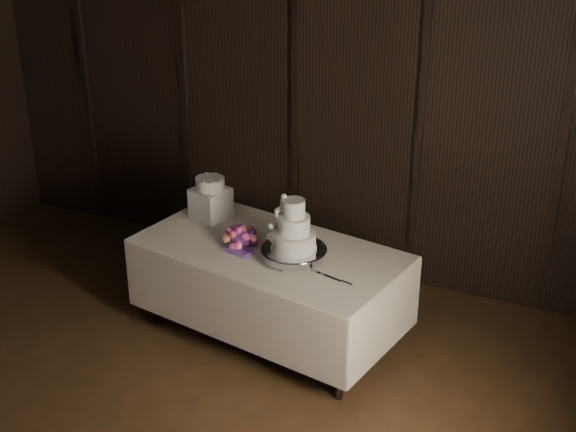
% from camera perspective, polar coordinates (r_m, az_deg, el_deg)
% --- Properties ---
extents(room, '(6.08, 7.08, 3.08)m').
position_cam_1_polar(room, '(4.18, -19.39, -4.90)').
color(room, black).
rests_on(room, ground).
extents(display_table, '(2.14, 1.37, 0.76)m').
position_cam_1_polar(display_table, '(6.13, -1.28, -5.14)').
color(display_table, beige).
rests_on(display_table, ground).
extents(cake_stand, '(0.50, 0.50, 0.09)m').
position_cam_1_polar(cake_stand, '(5.78, 0.41, -2.73)').
color(cake_stand, silver).
rests_on(cake_stand, display_table).
extents(wedding_cake, '(0.35, 0.32, 0.38)m').
position_cam_1_polar(wedding_cake, '(5.68, 0.09, -0.99)').
color(wedding_cake, white).
rests_on(wedding_cake, cake_stand).
extents(bouquet, '(0.40, 0.48, 0.20)m').
position_cam_1_polar(bouquet, '(5.99, -3.41, -1.46)').
color(bouquet, '#CF4D6F').
rests_on(bouquet, display_table).
extents(box_pedestal, '(0.32, 0.32, 0.25)m').
position_cam_1_polar(box_pedestal, '(6.42, -5.51, 0.91)').
color(box_pedestal, white).
rests_on(box_pedestal, display_table).
extents(small_cake, '(0.25, 0.25, 0.09)m').
position_cam_1_polar(small_cake, '(6.36, -5.57, 2.32)').
color(small_cake, white).
rests_on(small_cake, box_pedestal).
extents(cake_knife, '(0.36, 0.12, 0.01)m').
position_cam_1_polar(cake_knife, '(5.59, 2.65, -4.23)').
color(cake_knife, silver).
rests_on(cake_knife, display_table).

